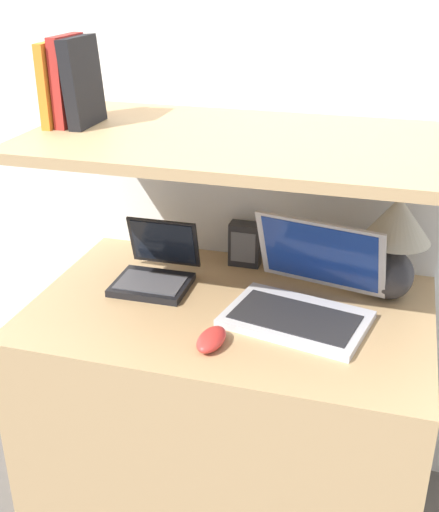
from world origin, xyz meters
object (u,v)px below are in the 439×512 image
Objects in this scene: laptop_large at (304,297)px; computer_mouse at (211,339)px; book_orange at (58,83)px; book_red at (69,81)px; router_box at (245,244)px; book_black at (82,82)px; laptop_small at (156,271)px; table_lamp at (395,238)px.

laptop_large reaches higher than computer_mouse.
book_red reaches higher than book_orange.
router_box is (-0.03, 0.47, 0.05)m from computer_mouse.
router_box is 0.63× the size of book_orange.
laptop_large is 0.82m from book_black.
laptop_large is 0.34m from router_box.
laptop_small is 0.56m from book_black.
router_box is (-0.22, 0.25, 0.02)m from laptop_large.
laptop_large is 3.38× the size of computer_mouse.
computer_mouse is at bearing -85.97° from router_box.
computer_mouse is 0.48m from router_box.
laptop_large is at bearing 49.36° from computer_mouse.
book_orange is 0.07m from book_black.
laptop_small is 1.85× the size of computer_mouse.
router_box is at bearing 167.78° from table_lamp.
computer_mouse is at bearing -47.85° from laptop_small.
table_lamp is 0.68m from laptop_small.
laptop_small reaches higher than router_box.
book_black is at bearing -172.98° from table_lamp.
book_orange reaches higher than table_lamp.
table_lamp reaches higher than laptop_small.
laptop_large is at bearing -4.50° from book_red.
router_box is 0.67m from book_black.
router_box is at bearing 22.83° from book_orange.
table_lamp is 0.46m from router_box.
computer_mouse is at bearing -32.36° from book_black.
table_lamp is 2.41× the size of computer_mouse.
laptop_small is at bearing 172.46° from laptop_large.
book_red is (-0.22, -0.01, 0.53)m from laptop_small.
laptop_large is at bearing -4.79° from book_black.
computer_mouse is at bearing -130.64° from laptop_large.
book_orange is at bearing 180.00° from book_red.
book_black is at bearing -177.86° from laptop_small.
book_black is (-0.84, -0.10, 0.39)m from table_lamp.
table_lamp is at bearing -12.22° from router_box.
computer_mouse is (-0.41, -0.38, -0.16)m from table_lamp.
book_orange reaches higher than laptop_large.
table_lamp is at bearing 6.47° from book_orange.
router_box is at bearing 24.30° from book_red.
table_lamp is 0.30m from laptop_large.
book_red reaches higher than book_black.
laptop_small is 1.00× the size of book_red.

